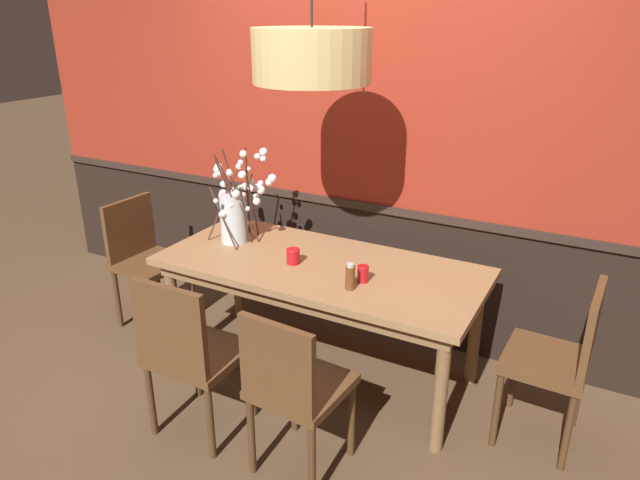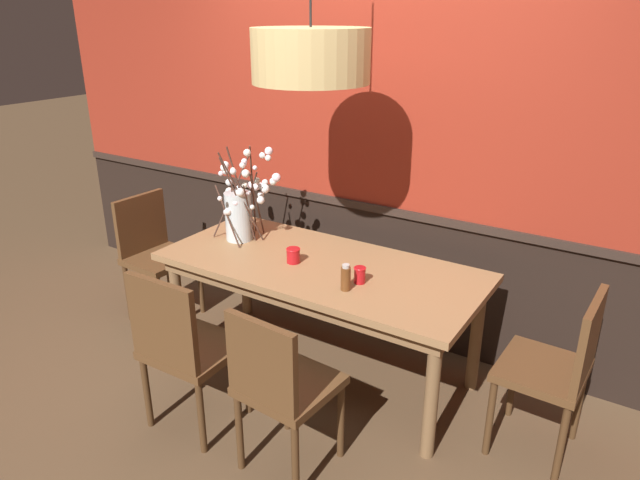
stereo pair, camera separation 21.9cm
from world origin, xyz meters
name	(u,v)px [view 2 (the right image)]	position (x,y,z in m)	size (l,w,h in m)	color
ground_plane	(320,369)	(0.00, 0.00, 0.00)	(24.00, 24.00, 0.00)	brown
back_wall	(378,131)	(0.00, 0.69, 1.39)	(5.59, 0.14, 2.79)	black
dining_table	(320,276)	(0.00, 0.00, 0.65)	(1.89, 0.85, 0.73)	#997047
chair_near_side_left	(183,344)	(-0.31, -0.82, 0.51)	(0.45, 0.44, 0.92)	brown
chair_far_side_right	(429,255)	(0.33, 0.87, 0.55)	(0.46, 0.44, 0.98)	brown
chair_head_east_end	(558,365)	(1.35, 0.01, 0.52)	(0.41, 0.44, 0.90)	brown
chair_head_west_end	(154,249)	(-1.39, -0.02, 0.51)	(0.43, 0.46, 0.89)	brown
chair_near_side_right	(280,384)	(0.30, -0.81, 0.50)	(0.43, 0.45, 0.88)	brown
vase_with_blossoms	(240,210)	(-0.63, 0.05, 0.93)	(0.46, 0.35, 0.62)	silver
candle_holder_nearer_center	(360,275)	(0.32, -0.10, 0.78)	(0.07, 0.07, 0.09)	red
candle_holder_nearer_edge	(293,255)	(-0.14, -0.07, 0.78)	(0.08, 0.08, 0.09)	red
condiment_bottle	(346,278)	(0.30, -0.21, 0.80)	(0.05, 0.05, 0.15)	brown
pendant_lamp	(311,56)	(0.00, -0.08, 1.89)	(0.60, 0.60, 1.04)	tan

